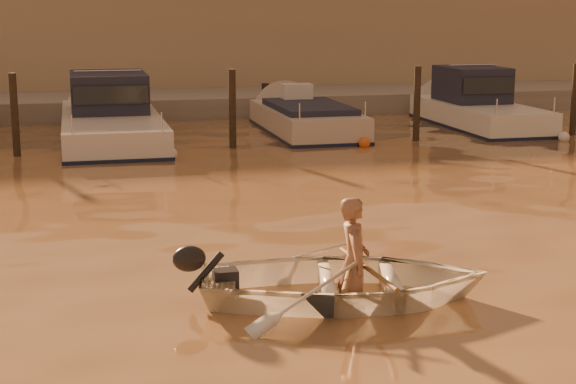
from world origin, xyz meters
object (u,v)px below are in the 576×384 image
object	(u,v)px
moored_boat_3	(306,125)
dinghy	(346,281)
person	(354,261)
waterfront_building	(178,35)
moored_boat_4	(479,106)
moored_boat_2	(111,116)

from	to	relation	value
moored_boat_3	dinghy	bearing A→B (deg)	-102.97
person	waterfront_building	world-z (taller)	waterfront_building
dinghy	moored_boat_4	size ratio (longest dim) A/B	0.54
moored_boat_2	moored_boat_3	xyz separation A→B (m)	(5.48, 0.00, -0.40)
moored_boat_4	waterfront_building	xyz separation A→B (m)	(-7.69, 11.00, 1.77)
moored_boat_2	waterfront_building	bearing A→B (deg)	73.99
dinghy	moored_boat_3	world-z (taller)	moored_boat_3
person	moored_boat_3	size ratio (longest dim) A/B	0.26
person	waterfront_building	xyz separation A→B (m)	(0.86, 25.28, 1.90)
moored_boat_3	moored_boat_4	distance (m)	5.37
person	moored_boat_2	world-z (taller)	moored_boat_2
moored_boat_4	waterfront_building	world-z (taller)	waterfront_building
moored_boat_4	waterfront_building	bearing A→B (deg)	124.94
person	dinghy	bearing A→B (deg)	90.00
person	moored_boat_3	world-z (taller)	person
moored_boat_2	waterfront_building	distance (m)	11.58
dinghy	person	xyz separation A→B (m)	(0.10, -0.02, 0.25)
moored_boat_2	moored_boat_4	distance (m)	10.84
dinghy	person	distance (m)	0.27
dinghy	moored_boat_2	bearing A→B (deg)	20.00
moored_boat_4	moored_boat_3	bearing A→B (deg)	180.00
moored_boat_2	waterfront_building	size ratio (longest dim) A/B	0.18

